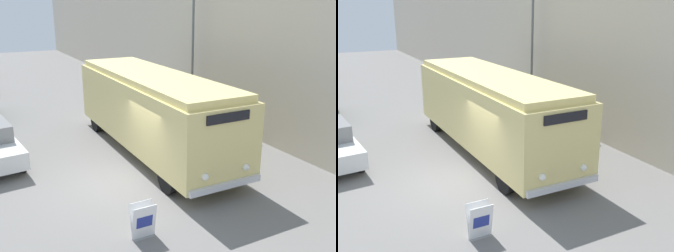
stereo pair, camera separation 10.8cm
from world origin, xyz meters
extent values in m
plane|color=slate|center=(0.00, 0.00, 0.00)|extent=(80.00, 80.00, 0.00)
cube|color=beige|center=(7.17, 10.00, 3.13)|extent=(0.30, 60.00, 6.27)
cylinder|color=black|center=(1.18, -1.39, 0.49)|extent=(0.28, 0.97, 0.97)
cylinder|color=black|center=(3.53, -1.39, 0.49)|extent=(0.28, 0.97, 0.97)
cylinder|color=black|center=(1.18, 5.75, 0.49)|extent=(0.28, 0.97, 0.97)
cylinder|color=black|center=(3.53, 5.75, 0.49)|extent=(0.28, 0.97, 0.97)
cube|color=#E5D17F|center=(2.36, 2.18, 1.72)|extent=(2.67, 9.94, 2.46)
cube|color=#F3DD87|center=(2.36, 2.18, 3.07)|extent=(2.46, 9.54, 0.24)
cube|color=silver|center=(2.36, -2.85, 0.61)|extent=(2.54, 0.12, 0.20)
sphere|color=white|center=(1.62, -2.82, 1.04)|extent=(0.22, 0.22, 0.22)
sphere|color=white|center=(3.09, -2.82, 1.04)|extent=(0.22, 0.22, 0.22)
cube|color=black|center=(2.36, -2.81, 2.70)|extent=(1.47, 0.06, 0.28)
cube|color=gray|center=(-0.55, -3.28, 0.00)|extent=(0.57, 0.21, 0.01)
cube|color=white|center=(-0.55, -3.37, 0.47)|extent=(0.63, 0.19, 0.95)
cube|color=white|center=(-0.55, -3.20, 0.47)|extent=(0.63, 0.19, 0.95)
cube|color=navy|center=(-0.55, -3.38, 0.50)|extent=(0.44, 0.06, 0.33)
cylinder|color=#595E60|center=(6.41, 5.80, 3.66)|extent=(0.12, 0.12, 7.31)
cylinder|color=black|center=(-2.67, 2.46, 0.31)|extent=(0.22, 0.62, 0.62)
cylinder|color=black|center=(-2.97, 5.44, 0.31)|extent=(0.22, 0.62, 0.62)
camera|label=1|loc=(-4.12, -11.37, 5.79)|focal=42.00mm
camera|label=2|loc=(-4.02, -11.42, 5.79)|focal=42.00mm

